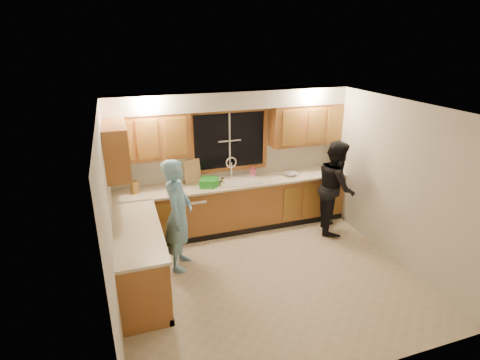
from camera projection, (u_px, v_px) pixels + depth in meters
name	position (u px, v px, depth m)	size (l,w,h in m)	color
floor	(268.00, 276.00, 5.59)	(4.20, 4.20, 0.00)	#C4B296
ceiling	(273.00, 108.00, 4.69)	(4.20, 4.20, 0.00)	white
wall_back	(230.00, 159.00, 6.82)	(4.20, 4.20, 0.00)	silver
wall_left	(110.00, 222.00, 4.52)	(3.80, 3.80, 0.00)	silver
wall_right	(396.00, 182.00, 5.77)	(3.80, 3.80, 0.00)	silver
base_cabinets_back	(235.00, 206.00, 6.85)	(4.20, 0.60, 0.88)	#A4642F
base_cabinets_left	(139.00, 259.00, 5.21)	(0.60, 1.90, 0.88)	#A4642F
countertop_back	(235.00, 183.00, 6.67)	(4.20, 0.63, 0.04)	#EDE1C7
countertop_left	(137.00, 230.00, 5.05)	(0.63, 1.90, 0.04)	#EDE1C7
upper_cabinets_left	(148.00, 137.00, 6.05)	(1.35, 0.33, 0.75)	#A4642F
upper_cabinets_right	(306.00, 124.00, 6.90)	(1.35, 0.33, 0.75)	#A4642F
upper_cabinets_return	(116.00, 150.00, 5.35)	(0.33, 0.90, 0.75)	#A4642F
soffit	(232.00, 100.00, 6.27)	(4.20, 0.35, 0.30)	silver
window_frame	(229.00, 141.00, 6.69)	(1.44, 0.03, 1.14)	black
sink	(235.00, 184.00, 6.70)	(0.86, 0.52, 0.57)	white
dishwasher	(189.00, 214.00, 6.60)	(0.60, 0.56, 0.82)	silver
stove	(143.00, 283.00, 4.70)	(0.58, 0.75, 0.90)	silver
man	(178.00, 215.00, 5.54)	(0.63, 0.42, 1.74)	#6CA5CC
woman	(336.00, 187.00, 6.65)	(0.82, 0.64, 1.68)	black
knife_block	(135.00, 187.00, 6.15)	(0.11, 0.09, 0.20)	olive
cutting_board	(192.00, 171.00, 6.58)	(0.31, 0.02, 0.41)	tan
dish_crate	(209.00, 182.00, 6.44)	(0.30, 0.28, 0.14)	green
soap_bottle	(253.00, 170.00, 6.92)	(0.09, 0.10, 0.21)	#E45780
bowl	(291.00, 174.00, 6.96)	(0.23, 0.23, 0.06)	silver
can_left	(223.00, 181.00, 6.51)	(0.07, 0.07, 0.13)	beige
can_right	(221.00, 185.00, 6.40)	(0.06, 0.06, 0.11)	beige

